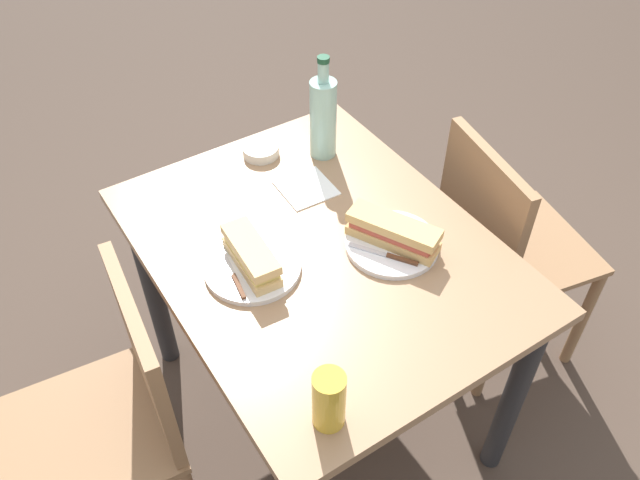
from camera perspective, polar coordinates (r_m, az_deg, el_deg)
The scene contains 14 objects.
ground_plane at distance 2.23m, azimuth -0.00°, elevation -14.10°, with size 8.00×8.00×0.00m, color #47382D.
dining_table at distance 1.73m, azimuth -0.00°, elevation -3.43°, with size 1.02×0.79×0.74m.
chair_far at distance 1.70m, azimuth -17.38°, elevation -14.27°, with size 0.44×0.44×0.87m.
chair_near at distance 2.06m, azimuth 15.44°, elevation -0.41°, with size 0.47×0.47×0.87m.
plate_near at distance 1.64m, azimuth 6.32°, elevation -0.32°, with size 0.24×0.24×0.01m, color white.
baguette_sandwich_near at distance 1.61m, azimuth 6.43°, elevation 0.72°, with size 0.24×0.17×0.07m.
knife_near at distance 1.60m, azimuth 5.91°, elevation -1.33°, with size 0.16×0.11×0.01m.
plate_far at distance 1.59m, azimuth -5.92°, elevation -2.37°, with size 0.24×0.24×0.01m, color white.
baguette_sandwich_far at distance 1.56m, azimuth -6.03°, elevation -1.33°, with size 0.20×0.08×0.07m.
knife_far at distance 1.56m, azimuth -7.58°, elevation -3.08°, with size 0.18×0.04×0.01m.
water_bottle at distance 1.86m, azimuth 0.28°, elevation 10.73°, with size 0.08×0.08×0.31m.
beer_glass at distance 1.28m, azimuth 0.78°, elevation -13.82°, with size 0.07×0.07×0.14m, color gold.
olive_bowl at distance 1.92m, azimuth -5.20°, elevation 7.81°, with size 0.11×0.11×0.03m, color silver.
paper_napkin at distance 1.80m, azimuth -1.19°, elevation 4.55°, with size 0.14×0.14×0.00m, color white.
Camera 1 is at (-0.97, 0.63, 1.90)m, focal length 36.55 mm.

